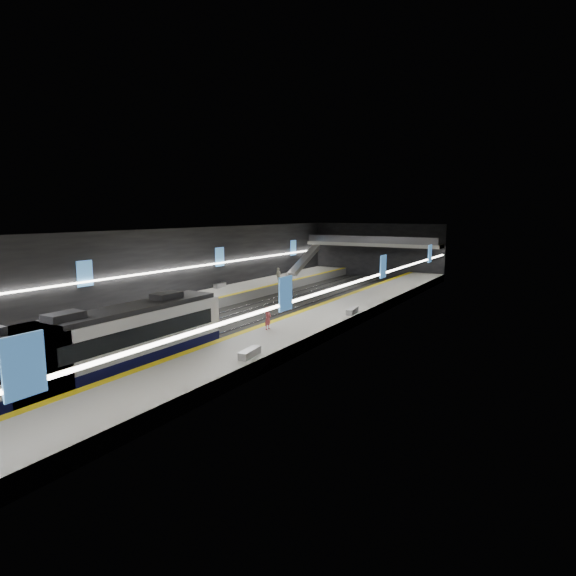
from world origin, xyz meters
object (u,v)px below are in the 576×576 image
Objects in this scene: passenger_left_a at (278,275)px; passenger_right_a at (268,319)px; bench_right_near at (250,353)px; bench_right_far at (352,311)px; escalator at (304,260)px; train at (28,363)px; bench_left_far at (220,285)px.

passenger_right_a is at bearing 28.06° from passenger_left_a.
bench_right_far is (0.28, 14.79, 0.00)m from bench_right_near.
bench_right_near is at bearing -152.84° from passenger_right_a.
bench_right_near is at bearing 26.71° from passenger_left_a.
passenger_left_a is (-11.92, 20.54, 0.11)m from passenger_right_a.
escalator is at bearing -171.05° from passenger_left_a.
train is 16.39m from passenger_right_a.
bench_right_far is 9.06m from passenger_right_a.
bench_right_near is 30.63m from passenger_left_a.
passenger_right_a is (-2.82, 6.30, 0.60)m from bench_right_near.
bench_right_far is 1.06× the size of passenger_left_a.
passenger_left_a is (-8.02, 36.45, -0.24)m from train.
passenger_left_a is at bearing 102.41° from train.
escalator is at bearing 74.80° from bench_left_far.
escalator is at bearing 27.40° from passenger_right_a.
bench_right_far reaches higher than bench_right_near.
bench_right_far is at bearing 73.99° from train.
escalator is (-10.00, 46.62, 0.70)m from train.
bench_right_far is at bearing 81.67° from bench_right_near.
train is 25.40m from bench_right_far.
escalator is 4.19× the size of passenger_left_a.
passenger_right_a reaches higher than bench_right_near.
bench_right_near is (18.72, -20.39, -0.00)m from bench_left_far.
escalator is 33.72m from passenger_right_a.
bench_left_far is 19.81m from bench_right_far.
escalator is 28.02m from bench_right_far.
bench_left_far is 21.25m from passenger_right_a.
train reaches higher than passenger_left_a.
bench_right_far is at bearing 49.21° from passenger_left_a.
train reaches higher than passenger_right_a.
train is 13.52× the size of bench_right_near.
escalator is at bearing 107.07° from bench_right_near.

